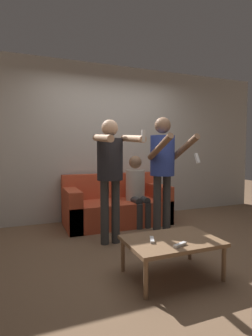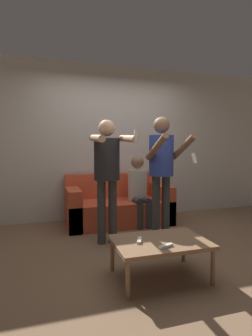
{
  "view_description": "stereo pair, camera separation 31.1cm",
  "coord_description": "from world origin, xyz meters",
  "px_view_note": "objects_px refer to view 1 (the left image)",
  "views": [
    {
      "loc": [
        -1.42,
        -2.86,
        1.22
      ],
      "look_at": [
        0.0,
        0.74,
        0.95
      ],
      "focal_mm": 28.0,
      "sensor_mm": 36.0,
      "label": 1
    },
    {
      "loc": [
        -1.12,
        -2.96,
        1.22
      ],
      "look_at": [
        0.0,
        0.74,
        0.95
      ],
      "focal_mm": 28.0,
      "sensor_mm": 36.0,
      "label": 2
    }
  ],
  "objects_px": {
    "person_seated": "(137,187)",
    "coffee_table": "(172,243)",
    "person_standing_right": "(163,162)",
    "remote_far": "(152,240)",
    "person_standing_left": "(111,166)",
    "remote_near": "(180,245)",
    "couch": "(116,207)"
  },
  "relations": [
    {
      "from": "person_standing_right",
      "to": "couch",
      "type": "bearing_deg",
      "value": 113.52
    },
    {
      "from": "person_standing_left",
      "to": "remote_far",
      "type": "distance_m",
      "value": 1.21
    },
    {
      "from": "couch",
      "to": "person_standing_right",
      "type": "bearing_deg",
      "value": -66.48
    },
    {
      "from": "coffee_table",
      "to": "remote_far",
      "type": "bearing_deg",
      "value": 174.69
    },
    {
      "from": "person_standing_left",
      "to": "coffee_table",
      "type": "height_order",
      "value": "person_standing_left"
    },
    {
      "from": "remote_near",
      "to": "remote_far",
      "type": "bearing_deg",
      "value": 130.28
    },
    {
      "from": "person_standing_right",
      "to": "person_standing_left",
      "type": "bearing_deg",
      "value": -179.64
    },
    {
      "from": "remote_near",
      "to": "remote_far",
      "type": "xyz_separation_m",
      "value": [
        -0.17,
        0.2,
        0.0
      ]
    },
    {
      "from": "person_standing_left",
      "to": "couch",
      "type": "bearing_deg",
      "value": 66.62
    },
    {
      "from": "couch",
      "to": "person_standing_left",
      "type": "xyz_separation_m",
      "value": [
        -0.38,
        -0.88,
        0.74
      ]
    },
    {
      "from": "remote_far",
      "to": "person_standing_right",
      "type": "bearing_deg",
      "value": 55.97
    },
    {
      "from": "remote_far",
      "to": "remote_near",
      "type": "bearing_deg",
      "value": -49.72
    },
    {
      "from": "person_standing_right",
      "to": "remote_far",
      "type": "distance_m",
      "value": 1.41
    },
    {
      "from": "person_standing_left",
      "to": "person_standing_right",
      "type": "distance_m",
      "value": 0.76
    },
    {
      "from": "person_standing_left",
      "to": "person_seated",
      "type": "bearing_deg",
      "value": 46.61
    },
    {
      "from": "coffee_table",
      "to": "remote_near",
      "type": "distance_m",
      "value": 0.19
    },
    {
      "from": "person_standing_right",
      "to": "coffee_table",
      "type": "xyz_separation_m",
      "value": [
        -0.49,
        -1.04,
        -0.72
      ]
    },
    {
      "from": "person_seated",
      "to": "remote_far",
      "type": "relative_size",
      "value": 7.38
    },
    {
      "from": "couch",
      "to": "remote_near",
      "type": "distance_m",
      "value": 2.11
    },
    {
      "from": "couch",
      "to": "person_standing_left",
      "type": "relative_size",
      "value": 1.05
    },
    {
      "from": "remote_near",
      "to": "coffee_table",
      "type": "bearing_deg",
      "value": 81.52
    },
    {
      "from": "person_seated",
      "to": "remote_far",
      "type": "distance_m",
      "value": 1.86
    },
    {
      "from": "person_standing_right",
      "to": "person_seated",
      "type": "relative_size",
      "value": 1.49
    },
    {
      "from": "person_standing_left",
      "to": "person_standing_right",
      "type": "height_order",
      "value": "person_standing_right"
    },
    {
      "from": "remote_far",
      "to": "coffee_table",
      "type": "bearing_deg",
      "value": -5.31
    },
    {
      "from": "person_standing_right",
      "to": "coffee_table",
      "type": "height_order",
      "value": "person_standing_right"
    },
    {
      "from": "person_seated",
      "to": "coffee_table",
      "type": "height_order",
      "value": "person_seated"
    },
    {
      "from": "couch",
      "to": "person_seated",
      "type": "xyz_separation_m",
      "value": [
        0.3,
        -0.16,
        0.33
      ]
    },
    {
      "from": "person_seated",
      "to": "couch",
      "type": "bearing_deg",
      "value": 151.84
    },
    {
      "from": "couch",
      "to": "person_standing_left",
      "type": "distance_m",
      "value": 1.21
    },
    {
      "from": "couch",
      "to": "remote_far",
      "type": "distance_m",
      "value": 1.93
    },
    {
      "from": "person_standing_right",
      "to": "remote_near",
      "type": "distance_m",
      "value": 1.49
    }
  ]
}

